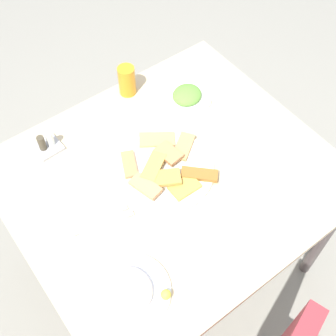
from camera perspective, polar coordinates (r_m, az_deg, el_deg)
name	(u,v)px	position (r m, az deg, el deg)	size (l,w,h in m)	color
ground_plane	(170,259)	(2.15, 0.23, -11.62)	(6.00, 6.00, 0.00)	gray
dining_table	(170,186)	(1.58, 0.30, -2.35)	(1.08, 0.95, 0.72)	beige
pide_platter	(165,168)	(1.52, -0.38, -0.06)	(0.34, 0.35, 0.04)	white
salad_plate_greens	(131,290)	(1.32, -4.74, -15.37)	(0.24, 0.24, 0.05)	white
salad_plate_rice	(187,96)	(1.74, 2.47, 9.22)	(0.19, 0.19, 0.05)	white
soda_can	(127,81)	(1.74, -5.31, 11.13)	(0.07, 0.07, 0.12)	orange
paper_napkin	(101,219)	(1.44, -8.59, -6.54)	(0.14, 0.14, 0.00)	white
fork	(98,215)	(1.45, -8.99, -5.96)	(0.19, 0.01, 0.01)	silver
spoon	(104,223)	(1.43, -8.23, -6.98)	(0.20, 0.02, 0.01)	silver
condiment_caddy	(47,144)	(1.63, -15.28, 2.95)	(0.09, 0.09, 0.07)	#B2B2B7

